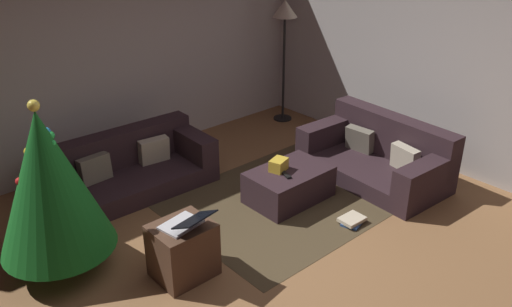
% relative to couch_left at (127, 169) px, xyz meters
% --- Properties ---
extents(ground_plane, '(6.40, 6.40, 0.00)m').
position_rel_couch_left_xyz_m(ground_plane, '(0.20, -2.24, -0.26)').
color(ground_plane, brown).
extents(rear_partition, '(6.40, 0.12, 2.60)m').
position_rel_couch_left_xyz_m(rear_partition, '(0.20, 0.90, 1.04)').
color(rear_partition, '#BCB7B2').
rests_on(rear_partition, ground_plane).
extents(corner_partition, '(0.12, 6.40, 2.60)m').
position_rel_couch_left_xyz_m(corner_partition, '(3.34, -2.24, 1.04)').
color(corner_partition, '#B5B0AB').
rests_on(corner_partition, ground_plane).
extents(couch_left, '(1.92, 0.93, 0.65)m').
position_rel_couch_left_xyz_m(couch_left, '(0.00, 0.00, 0.00)').
color(couch_left, '#2D1E23').
rests_on(couch_left, ground_plane).
extents(couch_right, '(1.03, 1.80, 0.73)m').
position_rel_couch_left_xyz_m(couch_right, '(2.46, -1.76, 0.01)').
color(couch_right, '#2D1E23').
rests_on(couch_right, ground_plane).
extents(ottoman, '(0.93, 0.61, 0.37)m').
position_rel_couch_left_xyz_m(ottoman, '(1.23, -1.44, -0.07)').
color(ottoman, '#2D1E23').
rests_on(ottoman, ground_plane).
extents(gift_box, '(0.24, 0.20, 0.13)m').
position_rel_couch_left_xyz_m(gift_box, '(1.14, -1.36, 0.18)').
color(gift_box, gold).
rests_on(gift_box, ottoman).
extents(tv_remote, '(0.10, 0.17, 0.02)m').
position_rel_couch_left_xyz_m(tv_remote, '(1.11, -1.51, 0.12)').
color(tv_remote, black).
rests_on(tv_remote, ottoman).
extents(christmas_tree, '(1.02, 1.02, 1.65)m').
position_rel_couch_left_xyz_m(christmas_tree, '(-1.20, -0.93, 0.64)').
color(christmas_tree, brown).
rests_on(christmas_tree, ground_plane).
extents(side_table, '(0.52, 0.44, 0.53)m').
position_rel_couch_left_xyz_m(side_table, '(-0.43, -1.76, 0.01)').
color(side_table, '#4C3323').
rests_on(side_table, ground_plane).
extents(laptop, '(0.41, 0.47, 0.19)m').
position_rel_couch_left_xyz_m(laptop, '(-0.42, -1.82, 0.32)').
color(laptop, silver).
rests_on(laptop, side_table).
extents(book_stack, '(0.27, 0.24, 0.07)m').
position_rel_couch_left_xyz_m(book_stack, '(1.37, -2.24, -0.22)').
color(book_stack, '#2D5193').
rests_on(book_stack, ground_plane).
extents(corner_lamp, '(0.36, 0.36, 1.82)m').
position_rel_couch_left_xyz_m(corner_lamp, '(2.90, 0.37, 1.29)').
color(corner_lamp, black).
rests_on(corner_lamp, ground_plane).
extents(area_rug, '(2.60, 2.00, 0.01)m').
position_rel_couch_left_xyz_m(area_rug, '(1.23, -1.44, -0.26)').
color(area_rug, '#463824').
rests_on(area_rug, ground_plane).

